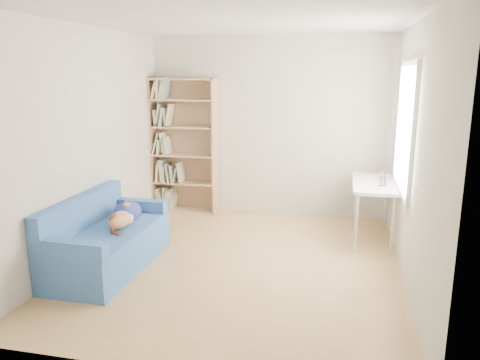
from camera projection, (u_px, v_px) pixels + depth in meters
The scene contains 6 objects.
ground at pixel (239, 264), 5.22m from camera, with size 4.00×4.00×0.00m, color tan.
room_shell at pixel (249, 117), 4.86m from camera, with size 3.54×4.04×2.62m.
sofa at pixel (107, 241), 5.08m from camera, with size 0.79×1.61×0.79m.
bookshelf at pixel (184, 152), 7.02m from camera, with size 1.00×0.31×2.00m.
desk at pixel (374, 188), 5.84m from camera, with size 0.51×1.12×0.75m.
pen_cup at pixel (383, 180), 5.63m from camera, with size 0.09×0.09×0.18m.
Camera 1 is at (1.08, -4.75, 2.10)m, focal length 35.00 mm.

